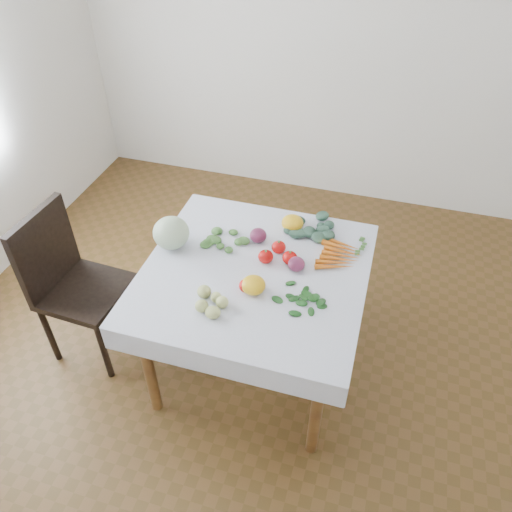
{
  "coord_description": "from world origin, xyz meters",
  "views": [
    {
      "loc": [
        0.54,
        -1.78,
        2.47
      ],
      "look_at": [
        -0.0,
        0.04,
        0.82
      ],
      "focal_mm": 35.0,
      "sensor_mm": 36.0,
      "label": 1
    }
  ],
  "objects_px": {
    "carrot_bunch": "(339,255)",
    "chair": "(69,277)",
    "table": "(255,285)",
    "heirloom_back": "(292,223)",
    "cabbage": "(171,233)"
  },
  "relations": [
    {
      "from": "heirloom_back",
      "to": "cabbage",
      "type": "bearing_deg",
      "value": -150.9
    },
    {
      "from": "heirloom_back",
      "to": "table",
      "type": "bearing_deg",
      "value": -104.57
    },
    {
      "from": "chair",
      "to": "cabbage",
      "type": "height_order",
      "value": "chair"
    },
    {
      "from": "heirloom_back",
      "to": "carrot_bunch",
      "type": "height_order",
      "value": "heirloom_back"
    },
    {
      "from": "cabbage",
      "to": "table",
      "type": "bearing_deg",
      "value": -8.18
    },
    {
      "from": "chair",
      "to": "heirloom_back",
      "type": "relative_size",
      "value": 7.81
    },
    {
      "from": "carrot_bunch",
      "to": "chair",
      "type": "bearing_deg",
      "value": -166.12
    },
    {
      "from": "cabbage",
      "to": "carrot_bunch",
      "type": "height_order",
      "value": "cabbage"
    },
    {
      "from": "table",
      "to": "heirloom_back",
      "type": "bearing_deg",
      "value": 75.43
    },
    {
      "from": "table",
      "to": "heirloom_back",
      "type": "height_order",
      "value": "heirloom_back"
    },
    {
      "from": "cabbage",
      "to": "chair",
      "type": "bearing_deg",
      "value": -161.09
    },
    {
      "from": "chair",
      "to": "carrot_bunch",
      "type": "relative_size",
      "value": 3.46
    },
    {
      "from": "heirloom_back",
      "to": "carrot_bunch",
      "type": "relative_size",
      "value": 0.44
    },
    {
      "from": "table",
      "to": "chair",
      "type": "xyz_separation_m",
      "value": [
        -1.05,
        -0.13,
        -0.11
      ]
    },
    {
      "from": "table",
      "to": "cabbage",
      "type": "distance_m",
      "value": 0.52
    }
  ]
}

